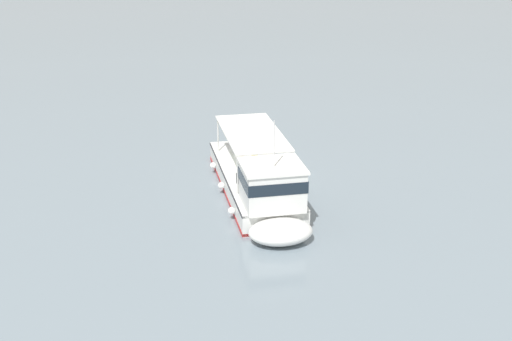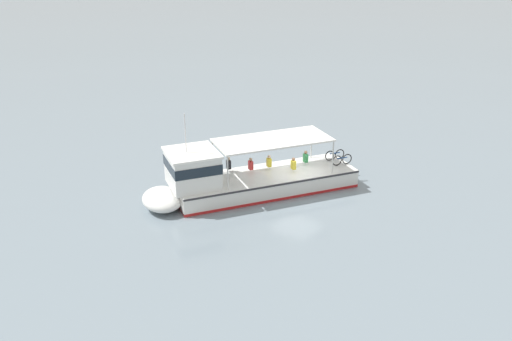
% 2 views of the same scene
% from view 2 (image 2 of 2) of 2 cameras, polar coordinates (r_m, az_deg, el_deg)
% --- Properties ---
extents(ground_plane, '(400.00, 400.00, 0.00)m').
position_cam_2_polar(ground_plane, '(32.19, 4.47, -2.08)').
color(ground_plane, gray).
extents(ferry_main, '(9.35, 12.42, 5.32)m').
position_cam_2_polar(ferry_main, '(31.06, -1.74, -0.92)').
color(ferry_main, white).
rests_on(ferry_main, ground).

